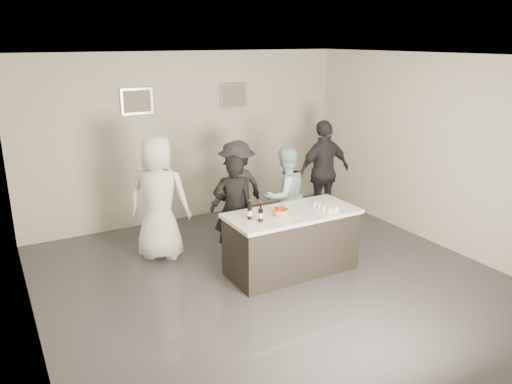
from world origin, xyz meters
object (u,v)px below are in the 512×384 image
(person_main_blue, at_px, (285,196))
(person_guest_back, at_px, (237,189))
(beer_bottle_b, at_px, (261,212))
(cake, at_px, (281,213))
(person_guest_right, at_px, (324,172))
(person_main_black, at_px, (233,209))
(bar_counter, at_px, (291,242))
(beer_bottle_a, at_px, (250,210))
(person_guest_left, at_px, (159,198))

(person_main_blue, relative_size, person_guest_back, 0.98)
(beer_bottle_b, height_order, person_guest_back, person_guest_back)
(cake, height_order, person_main_blue, person_main_blue)
(person_main_blue, relative_size, person_guest_right, 0.86)
(person_main_black, xyz_separation_m, person_main_blue, (1.02, 0.21, -0.02))
(person_main_black, bearing_deg, beer_bottle_b, 104.90)
(beer_bottle_b, xyz_separation_m, person_guest_right, (2.20, 1.59, -0.11))
(person_main_black, height_order, person_guest_right, person_guest_right)
(bar_counter, xyz_separation_m, cake, (-0.21, -0.04, 0.49))
(beer_bottle_b, bearing_deg, cake, 11.35)
(bar_counter, height_order, beer_bottle_a, beer_bottle_a)
(cake, distance_m, person_guest_left, 1.90)
(beer_bottle_a, bearing_deg, cake, -9.93)
(person_main_blue, xyz_separation_m, person_guest_right, (1.16, 0.54, 0.13))
(beer_bottle_a, distance_m, person_guest_back, 1.71)
(person_main_black, distance_m, person_guest_right, 2.31)
(cake, relative_size, beer_bottle_a, 0.83)
(person_main_black, bearing_deg, cake, 130.03)
(cake, height_order, beer_bottle_a, beer_bottle_a)
(cake, distance_m, person_main_blue, 1.20)
(person_main_blue, height_order, person_guest_left, person_guest_left)
(beer_bottle_b, height_order, person_main_blue, person_main_blue)
(beer_bottle_a, xyz_separation_m, person_guest_right, (2.28, 1.44, -0.11))
(person_main_black, bearing_deg, person_guest_right, -144.87)
(person_guest_back, bearing_deg, beer_bottle_a, 55.16)
(cake, bearing_deg, person_guest_back, 84.16)
(person_main_black, relative_size, person_main_blue, 1.02)
(beer_bottle_a, xyz_separation_m, person_guest_left, (-0.81, 1.35, -0.09))
(cake, distance_m, person_guest_right, 2.39)
(person_main_black, xyz_separation_m, person_guest_left, (-0.91, 0.66, 0.12))
(beer_bottle_a, relative_size, person_guest_left, 0.14)
(beer_bottle_a, height_order, person_main_blue, person_main_blue)
(cake, bearing_deg, person_main_black, 113.79)
(person_guest_left, xyz_separation_m, person_guest_back, (1.42, 0.23, -0.13))
(person_guest_right, bearing_deg, cake, 38.18)
(bar_counter, height_order, person_guest_right, person_guest_right)
(bar_counter, distance_m, person_guest_left, 2.07)
(beer_bottle_b, relative_size, person_guest_back, 0.16)
(person_guest_right, bearing_deg, bar_counter, 40.79)
(cake, xyz_separation_m, person_guest_right, (1.84, 1.52, -0.01))
(person_guest_left, bearing_deg, cake, 165.38)
(beer_bottle_b, bearing_deg, beer_bottle_a, 118.60)
(person_guest_left, bearing_deg, beer_bottle_a, 155.07)
(person_main_blue, bearing_deg, person_guest_right, -160.88)
(person_guest_back, bearing_deg, person_guest_left, -4.54)
(person_guest_right, bearing_deg, person_main_black, 17.57)
(beer_bottle_a, distance_m, person_main_blue, 1.46)
(beer_bottle_a, relative_size, person_guest_right, 0.14)
(person_main_blue, bearing_deg, bar_counter, 57.35)
(beer_bottle_a, xyz_separation_m, person_guest_back, (0.61, 1.58, -0.22))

